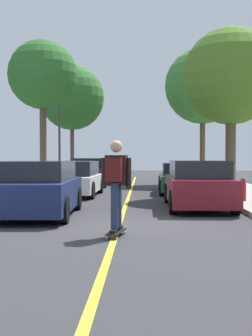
# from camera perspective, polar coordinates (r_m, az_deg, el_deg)

# --- Properties ---
(ground) EXTENTS (80.00, 80.00, 0.00)m
(ground) POSITION_cam_1_polar(r_m,az_deg,el_deg) (9.99, -0.90, -7.28)
(ground) COLOR #353538
(center_line) EXTENTS (0.12, 39.20, 0.01)m
(center_line) POSITION_cam_1_polar(r_m,az_deg,el_deg) (13.96, -0.05, -4.78)
(center_line) COLOR gold
(center_line) RESTS_ON ground
(parked_car_left_nearest) EXTENTS (2.02, 4.10, 1.41)m
(parked_car_left_nearest) POSITION_cam_1_polar(r_m,az_deg,el_deg) (11.66, -11.20, -2.59)
(parked_car_left_nearest) COLOR navy
(parked_car_left_nearest) RESTS_ON ground
(parked_car_left_near) EXTENTS (2.08, 4.12, 1.35)m
(parked_car_left_near) POSITION_cam_1_polar(r_m,az_deg,el_deg) (17.47, -6.73, -1.37)
(parked_car_left_near) COLOR white
(parked_car_left_near) RESTS_ON ground
(parked_car_left_far) EXTENTS (2.00, 4.58, 1.44)m
(parked_car_left_far) POSITION_cam_1_polar(r_m,az_deg,el_deg) (23.54, -4.45, -0.52)
(parked_car_left_far) COLOR maroon
(parked_car_left_far) RESTS_ON ground
(parked_car_left_farthest) EXTENTS (2.02, 4.39, 1.31)m
(parked_car_left_farthest) POSITION_cam_1_polar(r_m,az_deg,el_deg) (30.25, -3.01, -0.20)
(parked_car_left_farthest) COLOR #1E5B33
(parked_car_left_farthest) RESTS_ON ground
(parked_car_right_nearest) EXTENTS (1.87, 4.38, 1.41)m
(parked_car_right_nearest) POSITION_cam_1_polar(r_m,az_deg,el_deg) (13.36, 9.14, -2.10)
(parked_car_right_nearest) COLOR maroon
(parked_car_right_nearest) RESTS_ON ground
(parked_car_right_near) EXTENTS (1.97, 4.38, 1.26)m
(parked_car_right_near) POSITION_cam_1_polar(r_m,az_deg,el_deg) (18.75, 7.10, -1.31)
(parked_car_right_near) COLOR #1E5B33
(parked_car_right_near) RESTS_ON ground
(street_tree_left_nearest) EXTENTS (3.02, 3.02, 6.48)m
(street_tree_left_nearest) POSITION_cam_1_polar(r_m,az_deg,el_deg) (20.22, -10.56, 11.53)
(street_tree_left_nearest) COLOR brown
(street_tree_left_nearest) RESTS_ON sidewalk_left
(street_tree_left_near) EXTENTS (3.98, 3.98, 7.02)m
(street_tree_left_near) POSITION_cam_1_polar(r_m,az_deg,el_deg) (28.14, -6.89, 8.86)
(street_tree_left_near) COLOR brown
(street_tree_left_near) RESTS_ON sidewalk_left
(street_tree_right_nearest) EXTENTS (3.61, 3.61, 6.18)m
(street_tree_right_nearest) POSITION_cam_1_polar(r_m,az_deg,el_deg) (17.42, 13.23, 11.24)
(street_tree_right_nearest) COLOR brown
(street_tree_right_nearest) RESTS_ON sidewalk_right
(street_tree_right_near) EXTENTS (4.13, 4.13, 7.31)m
(street_tree_right_near) POSITION_cam_1_polar(r_m,az_deg,el_deg) (25.16, 9.75, 10.23)
(street_tree_right_near) COLOR brown
(street_tree_right_near) RESTS_ON sidewalk_right
(fire_hydrant) EXTENTS (0.20, 0.20, 0.70)m
(fire_hydrant) POSITION_cam_1_polar(r_m,az_deg,el_deg) (14.43, 14.67, -2.70)
(fire_hydrant) COLOR #B2140F
(fire_hydrant) RESTS_ON sidewalk_right
(streetlamp) EXTENTS (0.36, 0.24, 5.17)m
(streetlamp) POSITION_cam_1_polar(r_m,az_deg,el_deg) (24.24, -8.49, 5.22)
(streetlamp) COLOR #38383D
(streetlamp) RESTS_ON sidewalk_left
(skateboard) EXTENTS (0.37, 0.87, 0.10)m
(skateboard) POSITION_cam_1_polar(r_m,az_deg,el_deg) (8.57, -1.24, -8.14)
(skateboard) COLOR black
(skateboard) RESTS_ON ground
(skateboarder) EXTENTS (0.59, 0.71, 1.72)m
(skateboarder) POSITION_cam_1_polar(r_m,az_deg,el_deg) (8.43, -1.30, -1.48)
(skateboarder) COLOR black
(skateboarder) RESTS_ON skateboard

